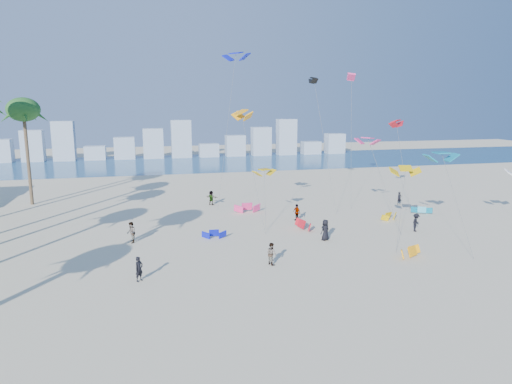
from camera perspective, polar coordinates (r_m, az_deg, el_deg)
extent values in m
plane|color=beige|center=(26.66, 1.79, -16.45)|extent=(220.00, 220.00, 0.00)
plane|color=navy|center=(95.79, -9.59, 3.56)|extent=(220.00, 220.00, 0.00)
imported|color=black|center=(33.44, -14.34, -9.25)|extent=(0.77, 0.76, 1.79)
imported|color=gray|center=(35.63, 1.92, -7.66)|extent=(0.93, 1.03, 1.74)
imported|color=black|center=(42.08, 8.61, -4.69)|extent=(1.12, 0.97, 1.93)
imported|color=gray|center=(48.66, 5.07, -2.53)|extent=(0.79, 1.13, 1.78)
imported|color=black|center=(47.04, 19.28, -3.60)|extent=(1.31, 1.24, 1.78)
imported|color=gray|center=(56.07, -5.58, -0.73)|extent=(1.54, 1.49, 1.75)
imported|color=black|center=(58.80, 17.40, -0.74)|extent=(0.60, 0.43, 1.55)
imported|color=gray|center=(42.36, -15.26, -4.88)|extent=(0.77, 0.96, 1.90)
cylinder|color=#595959|center=(45.68, 1.13, -0.92)|extent=(0.57, 2.77, 5.64)
cylinder|color=#595959|center=(46.14, 15.63, 0.83)|extent=(1.74, 4.40, 8.86)
cylinder|color=#595959|center=(41.75, 23.72, -1.34)|extent=(0.15, 5.04, 8.03)
cylinder|color=#595959|center=(44.12, -0.36, 2.47)|extent=(1.57, 3.60, 11.42)
cylinder|color=#595959|center=(52.78, 8.56, 5.76)|extent=(1.44, 4.59, 15.05)
cylinder|color=#595959|center=(54.06, -3.64, 7.56)|extent=(3.00, 3.45, 18.01)
cylinder|color=#595959|center=(56.32, 17.81, 3.15)|extent=(0.43, 5.02, 10.11)
cylinder|color=#595959|center=(41.41, 17.59, -2.05)|extent=(2.56, 3.48, 6.56)
cylinder|color=#595959|center=(57.02, 11.76, 6.42)|extent=(2.10, 5.76, 15.81)
cylinder|color=brown|center=(61.75, -26.50, 3.82)|extent=(0.40, 0.40, 11.48)
ellipsoid|color=#215D25|center=(61.41, -26.97, 9.13)|extent=(3.80, 3.80, 2.85)
cube|color=#9EADBF|center=(109.32, -29.14, 4.50)|extent=(4.40, 3.00, 4.80)
cube|color=#9EADBF|center=(107.73, -26.00, 5.19)|extent=(4.40, 3.00, 6.60)
cube|color=#9EADBF|center=(106.49, -22.78, 5.87)|extent=(4.40, 3.00, 8.40)
cube|color=#9EADBF|center=(105.91, -19.35, 4.62)|extent=(4.40, 3.00, 3.00)
cube|color=#9EADBF|center=(105.36, -16.02, 5.28)|extent=(4.40, 3.00, 4.80)
cube|color=#9EADBF|center=(105.18, -12.65, 5.92)|extent=(4.40, 3.00, 6.60)
cube|color=#9EADBF|center=(105.38, -9.28, 6.54)|extent=(4.40, 3.00, 8.40)
cube|color=#9EADBF|center=(106.25, -5.89, 5.20)|extent=(4.40, 3.00, 3.00)
cube|color=#9EADBF|center=(107.15, -2.59, 5.78)|extent=(4.40, 3.00, 4.80)
cube|color=#9EADBF|center=(108.40, 0.64, 6.33)|extent=(4.40, 3.00, 6.60)
cube|color=#9EADBF|center=(110.00, 3.80, 6.85)|extent=(4.40, 3.00, 8.40)
cube|color=#9EADBF|center=(112.21, 6.82, 5.50)|extent=(4.40, 3.00, 3.00)
cube|color=#9EADBF|center=(114.42, 9.76, 5.97)|extent=(4.40, 3.00, 4.80)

